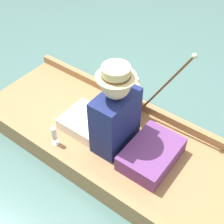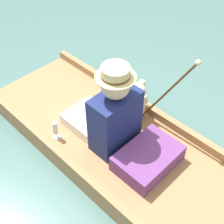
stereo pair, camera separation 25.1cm
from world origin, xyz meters
The scene contains 7 objects.
ground_plane centered at (0.00, 0.00, 0.00)m, with size 16.00×16.00×0.00m, color #476B66.
punt_boat centered at (0.00, 0.00, 0.08)m, with size 1.01×2.71×0.22m.
seat_cushion centered at (-0.01, -0.36, 0.22)m, with size 0.53×0.37×0.15m.
seated_person centered at (-0.03, 0.05, 0.45)m, with size 0.41×0.68×0.81m.
teddy_bear centered at (0.32, 0.06, 0.34)m, with size 0.30×0.18×0.43m.
wine_glass centered at (-0.35, 0.40, 0.25)m, with size 0.07×0.07×0.19m.
walking_cane centered at (0.41, -0.22, 0.63)m, with size 0.04×0.47×0.85m.
Camera 1 is at (-1.48, -1.06, 2.24)m, focal length 50.00 mm.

